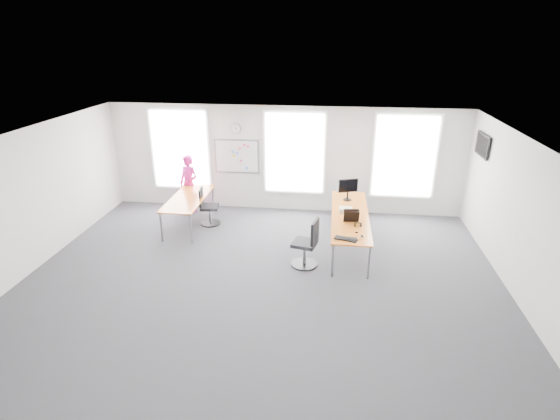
# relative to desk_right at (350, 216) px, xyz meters

# --- Properties ---
(floor) EXTENTS (10.00, 10.00, 0.00)m
(floor) POSITION_rel_desk_right_xyz_m (-1.84, -1.87, -0.74)
(floor) COLOR #2D2D32
(floor) RESTS_ON ground
(ceiling) EXTENTS (10.00, 10.00, 0.00)m
(ceiling) POSITION_rel_desk_right_xyz_m (-1.84, -1.87, 2.26)
(ceiling) COLOR white
(ceiling) RESTS_ON ground
(wall_back) EXTENTS (10.00, 0.00, 10.00)m
(wall_back) POSITION_rel_desk_right_xyz_m (-1.84, 2.13, 0.76)
(wall_back) COLOR silver
(wall_back) RESTS_ON ground
(wall_front) EXTENTS (10.00, 0.00, 10.00)m
(wall_front) POSITION_rel_desk_right_xyz_m (-1.84, -5.87, 0.76)
(wall_front) COLOR silver
(wall_front) RESTS_ON ground
(wall_left) EXTENTS (0.00, 10.00, 10.00)m
(wall_left) POSITION_rel_desk_right_xyz_m (-6.84, -1.87, 0.76)
(wall_left) COLOR silver
(wall_left) RESTS_ON ground
(wall_right) EXTENTS (0.00, 10.00, 10.00)m
(wall_right) POSITION_rel_desk_right_xyz_m (3.16, -1.87, 0.76)
(wall_right) COLOR silver
(wall_right) RESTS_ON ground
(window_left) EXTENTS (1.60, 0.06, 2.20)m
(window_left) POSITION_rel_desk_right_xyz_m (-4.84, 2.10, 0.96)
(window_left) COLOR white
(window_left) RESTS_ON wall_back
(window_mid) EXTENTS (1.60, 0.06, 2.20)m
(window_mid) POSITION_rel_desk_right_xyz_m (-1.54, 2.10, 0.96)
(window_mid) COLOR white
(window_mid) RESTS_ON wall_back
(window_right) EXTENTS (1.60, 0.06, 2.20)m
(window_right) POSITION_rel_desk_right_xyz_m (1.46, 2.10, 0.96)
(window_right) COLOR white
(window_right) RESTS_ON wall_back
(desk_right) EXTENTS (0.87, 3.27, 0.79)m
(desk_right) POSITION_rel_desk_right_xyz_m (0.00, 0.00, 0.00)
(desk_right) COLOR orange
(desk_right) RESTS_ON ground
(desk_left) EXTENTS (0.87, 2.18, 0.80)m
(desk_left) POSITION_rel_desk_right_xyz_m (-4.21, 0.64, -0.01)
(desk_left) COLOR orange
(desk_left) RESTS_ON ground
(chair_right) EXTENTS (0.60, 0.60, 1.11)m
(chair_right) POSITION_rel_desk_right_xyz_m (-0.94, -1.16, -0.26)
(chair_right) COLOR black
(chair_right) RESTS_ON ground
(chair_left) EXTENTS (0.54, 0.54, 1.01)m
(chair_left) POSITION_rel_desk_right_xyz_m (-3.75, 0.80, -0.30)
(chair_left) COLOR black
(chair_left) RESTS_ON ground
(person) EXTENTS (0.70, 0.59, 1.65)m
(person) POSITION_rel_desk_right_xyz_m (-4.51, 1.65, 0.08)
(person) COLOR #CE1A86
(person) RESTS_ON ground
(whiteboard) EXTENTS (1.20, 0.03, 0.90)m
(whiteboard) POSITION_rel_desk_right_xyz_m (-3.19, 2.10, 0.81)
(whiteboard) COLOR white
(whiteboard) RESTS_ON wall_back
(wall_clock) EXTENTS (0.30, 0.04, 0.30)m
(wall_clock) POSITION_rel_desk_right_xyz_m (-3.19, 2.10, 1.61)
(wall_clock) COLOR gray
(wall_clock) RESTS_ON wall_back
(tv) EXTENTS (0.06, 0.90, 0.55)m
(tv) POSITION_rel_desk_right_xyz_m (3.11, 1.13, 1.56)
(tv) COLOR black
(tv) RESTS_ON wall_right
(keyboard) EXTENTS (0.51, 0.32, 0.02)m
(keyboard) POSITION_rel_desk_right_xyz_m (-0.12, -1.38, 0.06)
(keyboard) COLOR black
(keyboard) RESTS_ON desk_right
(mouse) EXTENTS (0.09, 0.12, 0.04)m
(mouse) POSITION_rel_desk_right_xyz_m (0.22, -1.21, 0.07)
(mouse) COLOR black
(mouse) RESTS_ON desk_right
(lens_cap) EXTENTS (0.07, 0.07, 0.01)m
(lens_cap) POSITION_rel_desk_right_xyz_m (0.11, -1.01, 0.06)
(lens_cap) COLOR black
(lens_cap) RESTS_ON desk_right
(headphones) EXTENTS (0.17, 0.09, 0.10)m
(headphones) POSITION_rel_desk_right_xyz_m (0.15, -0.68, 0.10)
(headphones) COLOR black
(headphones) RESTS_ON desk_right
(laptop_sleeve) EXTENTS (0.36, 0.21, 0.29)m
(laptop_sleeve) POSITION_rel_desk_right_xyz_m (0.01, -0.43, 0.19)
(laptop_sleeve) COLOR black
(laptop_sleeve) RESTS_ON desk_right
(paper_stack) EXTENTS (0.32, 0.24, 0.11)m
(paper_stack) POSITION_rel_desk_right_xyz_m (-0.10, 0.15, 0.11)
(paper_stack) COLOR beige
(paper_stack) RESTS_ON desk_right
(monitor) EXTENTS (0.50, 0.22, 0.57)m
(monitor) POSITION_rel_desk_right_xyz_m (-0.05, 0.96, 0.40)
(monitor) COLOR black
(monitor) RESTS_ON desk_right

